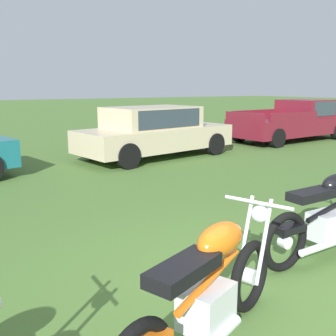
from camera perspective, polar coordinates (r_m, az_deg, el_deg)
ground_plane at (r=4.15m, az=13.75°, el=-17.14°), size 120.00×120.00×0.00m
motorcycle_orange at (r=3.06m, az=5.76°, el=-17.52°), size 2.05×1.01×1.02m
motorcycle_black at (r=4.98m, az=22.05°, el=-6.54°), size 2.03×0.64×1.02m
car_beige at (r=11.10m, az=-2.05°, el=5.62°), size 4.73×2.41×1.43m
pickup_truck_burgundy at (r=15.47m, az=17.87°, el=6.62°), size 4.98×2.13×1.49m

